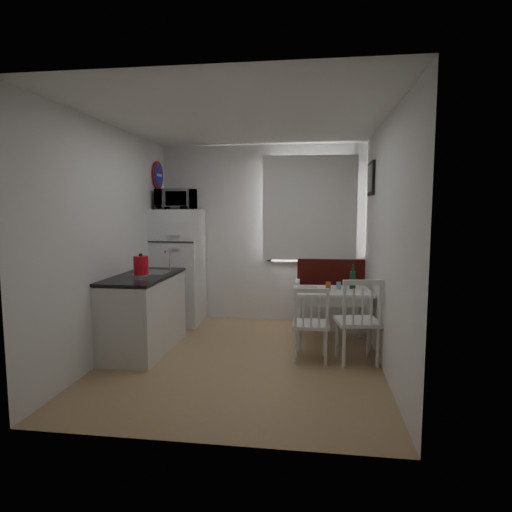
% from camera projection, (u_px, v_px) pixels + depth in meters
% --- Properties ---
extents(floor, '(3.00, 3.50, 0.02)m').
position_uv_depth(floor, '(242.00, 359.00, 4.77)').
color(floor, tan).
rests_on(floor, ground).
extents(ceiling, '(3.00, 3.50, 0.02)m').
position_uv_depth(ceiling, '(242.00, 120.00, 4.49)').
color(ceiling, white).
rests_on(ceiling, wall_back).
extents(wall_back, '(3.00, 0.02, 2.60)m').
position_uv_depth(wall_back, '(262.00, 234.00, 6.35)').
color(wall_back, white).
rests_on(wall_back, floor).
extents(wall_front, '(3.00, 0.02, 2.60)m').
position_uv_depth(wall_front, '(199.00, 263.00, 2.91)').
color(wall_front, white).
rests_on(wall_front, floor).
extents(wall_left, '(0.02, 3.50, 2.60)m').
position_uv_depth(wall_left, '(111.00, 242.00, 4.83)').
color(wall_left, white).
rests_on(wall_left, floor).
extents(wall_right, '(0.02, 3.50, 2.60)m').
position_uv_depth(wall_right, '(385.00, 244.00, 4.43)').
color(wall_right, white).
rests_on(wall_right, floor).
extents(window, '(1.22, 0.06, 1.47)m').
position_uv_depth(window, '(309.00, 212.00, 6.19)').
color(window, white).
rests_on(window, wall_back).
extents(curtain, '(1.35, 0.02, 1.50)m').
position_uv_depth(curtain, '(309.00, 208.00, 6.12)').
color(curtain, white).
rests_on(curtain, wall_back).
extents(kitchen_counter, '(0.62, 1.32, 1.16)m').
position_uv_depth(kitchen_counter, '(144.00, 312.00, 5.04)').
color(kitchen_counter, white).
rests_on(kitchen_counter, floor).
extents(wall_sign, '(0.03, 0.40, 0.40)m').
position_uv_depth(wall_sign, '(158.00, 175.00, 6.16)').
color(wall_sign, '#1B22A6').
rests_on(wall_sign, wall_left).
extents(picture_frame, '(0.04, 0.52, 0.42)m').
position_uv_depth(picture_frame, '(371.00, 179.00, 5.43)').
color(picture_frame, black).
rests_on(picture_frame, wall_right).
extents(bench, '(1.32, 0.51, 0.95)m').
position_uv_depth(bench, '(341.00, 305.00, 6.07)').
color(bench, white).
rests_on(bench, floor).
extents(dining_table, '(0.97, 0.71, 0.69)m').
position_uv_depth(dining_table, '(332.00, 296.00, 5.21)').
color(dining_table, white).
rests_on(dining_table, floor).
extents(chair_left, '(0.40, 0.39, 0.45)m').
position_uv_depth(chair_left, '(311.00, 316.00, 4.60)').
color(chair_left, white).
rests_on(chair_left, floor).
extents(chair_right, '(0.51, 0.49, 0.51)m').
position_uv_depth(chair_right, '(358.00, 312.00, 4.52)').
color(chair_right, white).
rests_on(chair_right, floor).
extents(fridge, '(0.66, 0.66, 1.66)m').
position_uv_depth(fridge, '(178.00, 267.00, 6.22)').
color(fridge, white).
rests_on(fridge, floor).
extents(microwave, '(0.52, 0.35, 0.29)m').
position_uv_depth(microwave, '(176.00, 199.00, 6.06)').
color(microwave, white).
rests_on(microwave, fridge).
extents(kettle, '(0.20, 0.20, 0.26)m').
position_uv_depth(kettle, '(141.00, 266.00, 4.80)').
color(kettle, red).
rests_on(kettle, kitchen_counter).
extents(wine_bottle, '(0.08, 0.08, 0.30)m').
position_uv_depth(wine_bottle, '(353.00, 277.00, 5.25)').
color(wine_bottle, '#164526').
rests_on(wine_bottle, dining_table).
extents(drinking_glass_orange, '(0.06, 0.06, 0.10)m').
position_uv_depth(drinking_glass_orange, '(328.00, 286.00, 5.15)').
color(drinking_glass_orange, '#C85021').
rests_on(drinking_glass_orange, dining_table).
extents(drinking_glass_blue, '(0.05, 0.05, 0.09)m').
position_uv_depth(drinking_glass_blue, '(339.00, 285.00, 5.23)').
color(drinking_glass_blue, '#83A5DF').
rests_on(drinking_glass_blue, dining_table).
extents(plate, '(0.25, 0.25, 0.02)m').
position_uv_depth(plate, '(307.00, 288.00, 5.26)').
color(plate, white).
rests_on(plate, dining_table).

